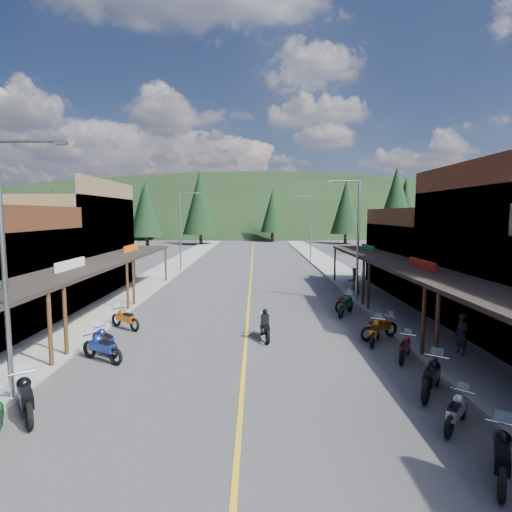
{
  "coord_description": "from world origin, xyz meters",
  "views": [
    {
      "loc": [
        0.45,
        -17.85,
        5.79
      ],
      "look_at": [
        0.48,
        8.72,
        3.0
      ],
      "focal_mm": 28.0,
      "sensor_mm": 36.0,
      "label": 1
    }
  ],
  "objects_px": {
    "bike_east_3": "(502,453)",
    "bike_east_8": "(379,326)",
    "bike_east_4": "(456,410)",
    "rider_on_bike": "(265,327)",
    "pine_3": "(273,211)",
    "pine_7": "(117,208)",
    "streetlight_0": "(8,259)",
    "pine_4": "(346,207)",
    "pine_1": "(144,208)",
    "pine_8": "(100,213)",
    "bike_east_5": "(432,375)",
    "shop_east_3": "(436,259)",
    "bike_east_7": "(375,330)",
    "pine_5": "(405,204)",
    "streetlight_1": "(181,228)",
    "bike_east_10": "(344,300)",
    "pedestrian_east_b": "(354,281)",
    "streetlight_3": "(310,225)",
    "pine_2": "(200,202)",
    "pine_10": "(146,208)",
    "bike_east_6": "(405,347)",
    "bike_west_8": "(125,318)",
    "pine_6": "(478,211)",
    "pine_11": "(396,204)",
    "pine_0": "(52,211)",
    "shop_west_3": "(62,245)",
    "pedestrian_east_a": "(462,334)",
    "pine_9": "(406,210)",
    "streetlight_2": "(356,235)",
    "bike_west_5": "(25,395)",
    "bike_east_9": "(346,304)",
    "bike_west_6": "(102,346)"
  },
  "relations": [
    {
      "from": "bike_east_3",
      "to": "bike_east_8",
      "type": "relative_size",
      "value": 1.01
    },
    {
      "from": "bike_east_4",
      "to": "rider_on_bike",
      "type": "distance_m",
      "value": 9.21
    },
    {
      "from": "pine_3",
      "to": "pine_7",
      "type": "height_order",
      "value": "pine_7"
    },
    {
      "from": "streetlight_0",
      "to": "pine_4",
      "type": "relative_size",
      "value": 0.64
    },
    {
      "from": "pine_1",
      "to": "pine_8",
      "type": "relative_size",
      "value": 1.25
    },
    {
      "from": "bike_east_5",
      "to": "shop_east_3",
      "type": "bearing_deg",
      "value": 100.61
    },
    {
      "from": "pine_4",
      "to": "pine_7",
      "type": "bearing_deg",
      "value": 162.26
    },
    {
      "from": "bike_east_7",
      "to": "pine_1",
      "type": "bearing_deg",
      "value": 138.61
    },
    {
      "from": "pine_4",
      "to": "pine_5",
      "type": "bearing_deg",
      "value": 36.87
    },
    {
      "from": "streetlight_1",
      "to": "bike_east_10",
      "type": "distance_m",
      "value": 20.89
    },
    {
      "from": "shop_east_3",
      "to": "pedestrian_east_b",
      "type": "xyz_separation_m",
      "value": [
        -6.33,
        -1.2,
        -1.45
      ]
    },
    {
      "from": "streetlight_3",
      "to": "pine_2",
      "type": "xyz_separation_m",
      "value": [
        -16.95,
        28.0,
        3.53
      ]
    },
    {
      "from": "pine_1",
      "to": "pine_10",
      "type": "xyz_separation_m",
      "value": [
        6.0,
        -20.0,
        -0.45
      ]
    },
    {
      "from": "streetlight_3",
      "to": "pine_2",
      "type": "height_order",
      "value": "pine_2"
    },
    {
      "from": "pine_5",
      "to": "pine_7",
      "type": "distance_m",
      "value": 66.13
    },
    {
      "from": "pine_3",
      "to": "bike_east_6",
      "type": "height_order",
      "value": "pine_3"
    },
    {
      "from": "pine_3",
      "to": "bike_east_3",
      "type": "xyz_separation_m",
      "value": [
        1.81,
        -75.68,
        -5.87
      ]
    },
    {
      "from": "bike_west_8",
      "to": "bike_east_6",
      "type": "height_order",
      "value": "bike_west_8"
    },
    {
      "from": "pine_6",
      "to": "pine_1",
      "type": "bearing_deg",
      "value": 175.1
    },
    {
      "from": "bike_east_7",
      "to": "bike_east_10",
      "type": "distance_m",
      "value": 6.3
    },
    {
      "from": "streetlight_3",
      "to": "pine_11",
      "type": "relative_size",
      "value": 0.65
    },
    {
      "from": "pine_0",
      "to": "pine_11",
      "type": "bearing_deg",
      "value": -21.8
    },
    {
      "from": "pine_5",
      "to": "streetlight_3",
      "type": "bearing_deg",
      "value": -122.78
    },
    {
      "from": "shop_west_3",
      "to": "pedestrian_east_a",
      "type": "relative_size",
      "value": 6.39
    },
    {
      "from": "pine_9",
      "to": "bike_east_6",
      "type": "distance_m",
      "value": 50.96
    },
    {
      "from": "rider_on_bike",
      "to": "shop_west_3",
      "type": "bearing_deg",
      "value": 134.14
    },
    {
      "from": "shop_west_3",
      "to": "streetlight_3",
      "type": "distance_m",
      "value": 27.94
    },
    {
      "from": "streetlight_0",
      "to": "streetlight_2",
      "type": "distance_m",
      "value": 19.73
    },
    {
      "from": "bike_west_5",
      "to": "bike_east_10",
      "type": "distance_m",
      "value": 17.58
    },
    {
      "from": "bike_east_9",
      "to": "shop_west_3",
      "type": "bearing_deg",
      "value": -168.64
    },
    {
      "from": "shop_east_3",
      "to": "streetlight_1",
      "type": "distance_m",
      "value": 23.39
    },
    {
      "from": "pine_8",
      "to": "bike_east_5",
      "type": "relative_size",
      "value": 4.37
    },
    {
      "from": "pine_8",
      "to": "bike_west_8",
      "type": "distance_m",
      "value": 41.69
    },
    {
      "from": "pine_3",
      "to": "streetlight_1",
      "type": "bearing_deg",
      "value": -103.98
    },
    {
      "from": "pine_10",
      "to": "pine_5",
      "type": "bearing_deg",
      "value": 22.93
    },
    {
      "from": "streetlight_1",
      "to": "bike_east_5",
      "type": "distance_m",
      "value": 30.72
    },
    {
      "from": "pine_4",
      "to": "bike_west_6",
      "type": "bearing_deg",
      "value": -110.65
    },
    {
      "from": "streetlight_0",
      "to": "pine_8",
      "type": "relative_size",
      "value": 0.8
    },
    {
      "from": "bike_west_6",
      "to": "bike_east_5",
      "type": "height_order",
      "value": "bike_east_5"
    },
    {
      "from": "pine_9",
      "to": "pine_7",
      "type": "bearing_deg",
      "value": 151.03
    },
    {
      "from": "pedestrian_east_b",
      "to": "pine_7",
      "type": "bearing_deg",
      "value": -72.5
    },
    {
      "from": "streetlight_0",
      "to": "pine_6",
      "type": "xyz_separation_m",
      "value": [
        52.95,
        70.0,
        2.02
      ]
    },
    {
      "from": "pine_3",
      "to": "bike_west_5",
      "type": "xyz_separation_m",
      "value": [
        -10.11,
        -72.97,
        -5.82
      ]
    },
    {
      "from": "streetlight_3",
      "to": "bike_east_5",
      "type": "height_order",
      "value": "streetlight_3"
    },
    {
      "from": "pine_6",
      "to": "bike_west_8",
      "type": "distance_m",
      "value": 81.36
    },
    {
      "from": "pine_0",
      "to": "pine_3",
      "type": "bearing_deg",
      "value": 5.19
    },
    {
      "from": "pine_3",
      "to": "bike_east_6",
      "type": "relative_size",
      "value": 5.79
    },
    {
      "from": "pine_2",
      "to": "bike_east_10",
      "type": "height_order",
      "value": "pine_2"
    },
    {
      "from": "streetlight_1",
      "to": "pine_11",
      "type": "distance_m",
      "value": 31.46
    },
    {
      "from": "shop_west_3",
      "to": "bike_west_5",
      "type": "distance_m",
      "value": 20.02
    }
  ]
}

